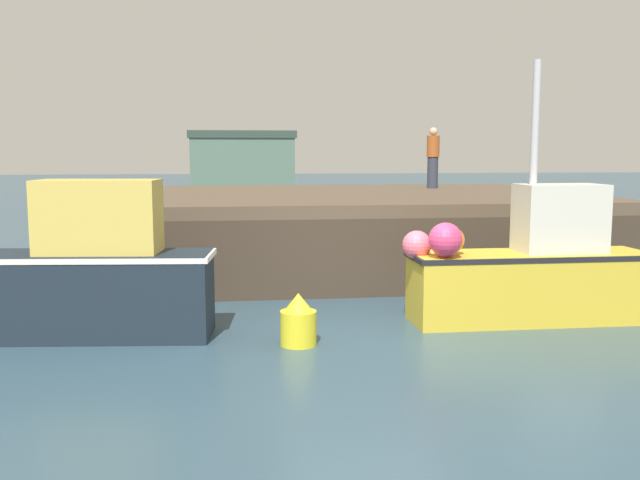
% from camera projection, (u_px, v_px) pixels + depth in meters
% --- Properties ---
extents(ground, '(120.00, 160.00, 0.10)m').
position_uv_depth(ground, '(370.00, 340.00, 10.22)').
color(ground, '#2D4756').
extents(pier, '(10.18, 8.23, 1.73)m').
position_uv_depth(pier, '(367.00, 205.00, 16.30)').
color(pier, brown).
rests_on(pier, ground).
extents(fishing_boat_near_left, '(4.36, 1.48, 2.30)m').
position_uv_depth(fishing_boat_near_left, '(72.00, 278.00, 10.06)').
color(fishing_boat_near_left, '#19232D').
rests_on(fishing_boat_near_left, ground).
extents(fishing_boat_near_right, '(4.00, 1.25, 4.11)m').
position_uv_depth(fishing_boat_near_right, '(530.00, 270.00, 11.03)').
color(fishing_boat_near_right, gold).
rests_on(fishing_boat_near_right, ground).
extents(rowboat, '(1.73, 1.32, 0.41)m').
position_uv_depth(rowboat, '(556.00, 300.00, 11.88)').
color(rowboat, silver).
rests_on(rowboat, ground).
extents(dockworker, '(0.34, 0.34, 1.64)m').
position_uv_depth(dockworker, '(433.00, 158.00, 18.73)').
color(dockworker, '#2D3342').
rests_on(dockworker, pier).
extents(warehouse, '(7.29, 4.48, 4.17)m').
position_uv_depth(warehouse, '(242.00, 161.00, 48.46)').
color(warehouse, '#4C6656').
rests_on(warehouse, ground).
extents(mooring_buoy_foreground, '(0.51, 0.51, 0.74)m').
position_uv_depth(mooring_buoy_foreground, '(298.00, 322.00, 9.71)').
color(mooring_buoy_foreground, yellow).
rests_on(mooring_buoy_foreground, ground).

